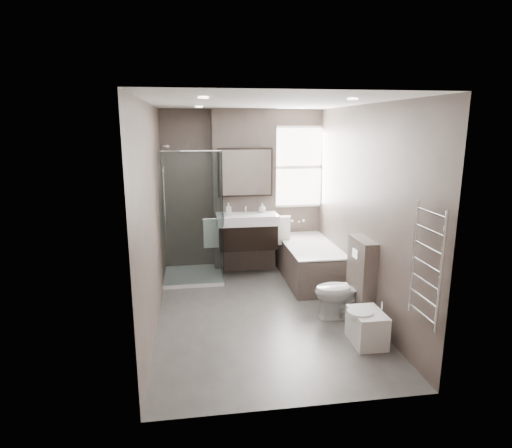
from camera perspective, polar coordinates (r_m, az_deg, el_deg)
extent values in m
cube|color=#4B4845|center=(5.60, 0.75, -12.01)|extent=(2.65, 3.85, 0.05)
cube|color=silver|center=(5.09, 0.84, 16.16)|extent=(2.65, 3.85, 0.05)
cube|color=brown|center=(7.06, -1.74, 4.50)|extent=(2.65, 0.05, 2.60)
cube|color=brown|center=(3.36, 6.12, -5.21)|extent=(2.65, 0.05, 2.60)
cube|color=brown|center=(5.14, -13.94, 0.89)|extent=(0.05, 3.85, 2.60)
cube|color=brown|center=(5.55, 14.42, 1.74)|extent=(0.05, 3.85, 2.60)
cube|color=#554A43|center=(6.92, -1.59, 4.32)|extent=(1.00, 0.25, 2.60)
cube|color=black|center=(6.70, -1.19, -1.55)|extent=(0.90, 0.45, 0.38)
cube|color=white|center=(6.64, -1.20, 0.67)|extent=(0.95, 0.47, 0.15)
cylinder|color=silver|center=(6.78, -1.39, 2.09)|extent=(0.03, 0.03, 0.12)
cylinder|color=silver|center=(6.71, -1.33, 2.45)|extent=(0.02, 0.12, 0.02)
cube|color=black|center=(6.72, -1.44, 6.90)|extent=(0.86, 0.06, 0.76)
cube|color=white|center=(6.68, -1.40, 6.87)|extent=(0.80, 0.02, 0.70)
cube|color=white|center=(6.62, -5.98, -1.26)|extent=(0.24, 0.06, 0.44)
cube|color=white|center=(6.76, 3.54, -0.92)|extent=(0.24, 0.06, 0.44)
cube|color=white|center=(6.86, -8.30, -6.84)|extent=(0.90, 0.90, 0.06)
cube|color=white|center=(6.16, -8.57, 0.54)|extent=(0.88, 0.01, 1.94)
cube|color=white|center=(6.61, -4.73, 1.49)|extent=(0.01, 0.88, 1.94)
cylinder|color=silver|center=(6.57, -12.14, 3.12)|extent=(0.02, 0.02, 1.00)
cube|color=#554A43|center=(6.69, 7.11, -5.13)|extent=(0.75, 1.60, 0.55)
cube|color=white|center=(6.60, 7.17, -2.82)|extent=(0.75, 1.60, 0.03)
cube|color=white|center=(6.62, 7.16, -3.36)|extent=(0.61, 1.42, 0.12)
cube|color=white|center=(7.13, 5.54, 7.57)|extent=(0.98, 0.04, 1.33)
cube|color=white|center=(7.11, 5.59, 7.55)|extent=(0.90, 0.01, 1.25)
cube|color=white|center=(7.11, 5.60, 7.54)|extent=(0.90, 0.01, 0.05)
imported|color=white|center=(5.46, 11.43, -8.76)|extent=(0.70, 0.43, 0.69)
cube|color=#554A43|center=(5.50, 13.84, -7.00)|extent=(0.18, 0.55, 1.00)
cube|color=silver|center=(5.36, 13.09, -3.87)|extent=(0.01, 0.16, 0.11)
cube|color=white|center=(4.97, 14.58, -13.21)|extent=(0.33, 0.46, 0.37)
cylinder|color=white|center=(4.86, 13.69, -11.44)|extent=(0.28, 0.28, 0.05)
cylinder|color=silver|center=(4.93, 16.49, -10.38)|extent=(0.02, 0.02, 0.10)
cylinder|color=silver|center=(3.99, 23.45, -6.01)|extent=(0.03, 0.03, 1.10)
cylinder|color=silver|center=(4.37, 20.30, -4.14)|extent=(0.03, 0.03, 1.10)
cube|color=silver|center=(4.18, 21.80, -5.03)|extent=(0.02, 0.46, 1.00)
imported|color=white|center=(6.56, -3.69, 1.99)|extent=(0.08, 0.09, 0.19)
imported|color=white|center=(6.77, 0.82, 2.20)|extent=(0.12, 0.12, 0.15)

